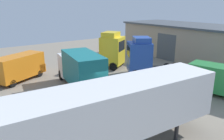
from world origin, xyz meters
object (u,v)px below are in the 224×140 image
(delivery_van_green, at_px, (223,80))
(tractor_unit_yellow, at_px, (109,51))
(tractor_unit_blue, at_px, (143,57))
(box_truck_white, at_px, (80,68))
(oil_drum, at_px, (158,99))
(delivery_van_orange, at_px, (21,67))
(container_trailer_grey, at_px, (112,112))

(delivery_van_green, height_order, tractor_unit_yellow, tractor_unit_yellow)
(tractor_unit_blue, xyz_separation_m, tractor_unit_yellow, (-4.58, -1.28, 0.09))
(box_truck_white, height_order, oil_drum, box_truck_white)
(delivery_van_orange, bearing_deg, box_truck_white, -84.76)
(container_trailer_grey, relative_size, delivery_van_green, 2.14)
(delivery_van_orange, bearing_deg, delivery_van_green, -76.13)
(tractor_unit_blue, relative_size, box_truck_white, 0.87)
(oil_drum, bearing_deg, tractor_unit_yellow, 164.46)
(delivery_van_green, relative_size, oil_drum, 6.33)
(tractor_unit_yellow, xyz_separation_m, oil_drum, (10.86, -3.02, -1.61))
(oil_drum, bearing_deg, container_trailer_grey, -66.46)
(container_trailer_grey, height_order, delivery_van_orange, container_trailer_grey)
(delivery_van_green, bearing_deg, tractor_unit_blue, 175.77)
(tractor_unit_yellow, relative_size, oil_drum, 7.58)
(delivery_van_orange, xyz_separation_m, box_truck_white, (5.75, 3.77, 0.53))
(box_truck_white, distance_m, tractor_unit_yellow, 7.64)
(delivery_van_green, relative_size, tractor_unit_yellow, 0.84)
(box_truck_white, bearing_deg, oil_drum, -143.64)
(tractor_unit_blue, height_order, oil_drum, tractor_unit_blue)
(tractor_unit_blue, bearing_deg, container_trailer_grey, 72.04)
(container_trailer_grey, relative_size, box_truck_white, 1.61)
(container_trailer_grey, bearing_deg, delivery_van_green, 8.38)
(delivery_van_green, bearing_deg, tractor_unit_yellow, 177.97)
(tractor_unit_yellow, bearing_deg, delivery_van_green, -20.18)
(container_trailer_grey, distance_m, tractor_unit_yellow, 16.64)
(tractor_unit_blue, bearing_deg, delivery_van_green, 131.40)
(tractor_unit_yellow, bearing_deg, delivery_van_orange, -129.73)
(tractor_unit_yellow, bearing_deg, container_trailer_grey, -66.67)
(oil_drum, bearing_deg, delivery_van_green, 71.09)
(tractor_unit_blue, xyz_separation_m, box_truck_white, (-0.20, -7.54, -0.02))
(tractor_unit_blue, distance_m, tractor_unit_yellow, 4.76)
(tractor_unit_blue, bearing_deg, tractor_unit_yellow, -42.53)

